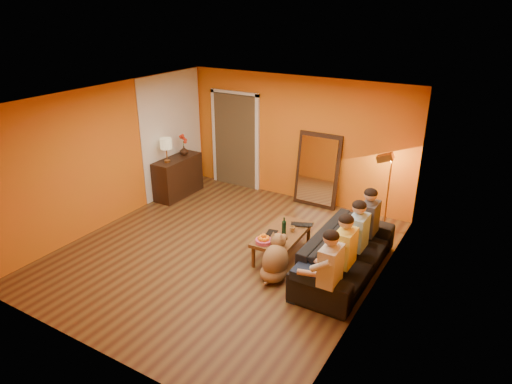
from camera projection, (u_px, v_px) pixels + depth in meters
The scene contains 27 objects.
room_shell at pixel (234, 174), 7.55m from camera, with size 5.00×5.50×2.60m.
white_accent at pixel (172, 134), 9.81m from camera, with size 0.02×1.90×2.58m, color white.
doorway_recess at pixel (238, 140), 10.30m from camera, with size 1.06×0.30×2.10m, color #3F2D19.
door_jamb_left at pixel (215, 137), 10.48m from camera, with size 0.08×0.06×2.20m, color white.
door_jamb_right at pixel (257, 145), 9.94m from camera, with size 0.08×0.06×2.20m, color white.
door_header at pixel (234, 93), 9.79m from camera, with size 1.22×0.06×0.08m, color white.
mirror_frame at pixel (318, 170), 9.29m from camera, with size 0.92×0.06×1.52m, color black.
mirror_glass at pixel (317, 171), 9.26m from camera, with size 0.78×0.02×1.36m, color white.
sideboard at pixel (178, 177), 9.88m from camera, with size 0.44×1.18×0.85m, color black.
table_lamp at pixel (166, 150), 9.38m from camera, with size 0.24×0.24×0.51m, color beige, non-canonical shape.
sofa at pixel (346, 254), 7.04m from camera, with size 0.90×2.31×0.67m, color black.
coffee_table at pixel (282, 244), 7.59m from camera, with size 0.62×1.22×0.42m, color brown, non-canonical shape.
floor_lamp at pixel (388, 193), 8.28m from camera, with size 0.30×0.24×1.44m, color #B67A35, non-canonical shape.
dog at pixel (275, 258), 6.89m from camera, with size 0.40×0.62×0.73m, color olive, non-canonical shape.
person_far_left at pixel (330, 272), 6.08m from camera, with size 0.70×0.44×1.22m, color beige, non-canonical shape.
person_mid_left at pixel (345, 254), 6.51m from camera, with size 0.70×0.44×1.22m, color #EDD24F, non-canonical shape.
person_mid_right at pixel (358, 238), 6.95m from camera, with size 0.70×0.44×1.22m, color #8EBADB, non-canonical shape.
person_far_right at pixel (369, 224), 7.39m from camera, with size 0.70×0.44×1.22m, color #38383E, non-canonical shape.
fruit_bowl at pixel (264, 238), 7.16m from camera, with size 0.26×0.26×0.16m, color #CB476E, non-canonical shape.
wine_bottle at pixel (284, 226), 7.38m from camera, with size 0.07×0.07×0.31m, color black.
tumbler at pixel (292, 229), 7.53m from camera, with size 0.10×0.10×0.09m, color #B27F3F.
laptop at pixel (302, 226), 7.69m from camera, with size 0.37×0.24×0.03m, color black.
book_lower at pixel (267, 234), 7.43m from camera, with size 0.16×0.22×0.02m, color black.
book_mid at pixel (268, 233), 7.42m from camera, with size 0.20×0.27×0.02m, color red.
book_upper at pixel (267, 232), 7.40m from camera, with size 0.17×0.23×0.02m, color black.
vase at pixel (184, 151), 9.87m from camera, with size 0.19×0.19×0.20m, color black.
flowers at pixel (183, 139), 9.77m from camera, with size 0.17×0.17×0.48m, color red, non-canonical shape.
Camera 1 is at (3.93, -5.53, 3.95)m, focal length 32.00 mm.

